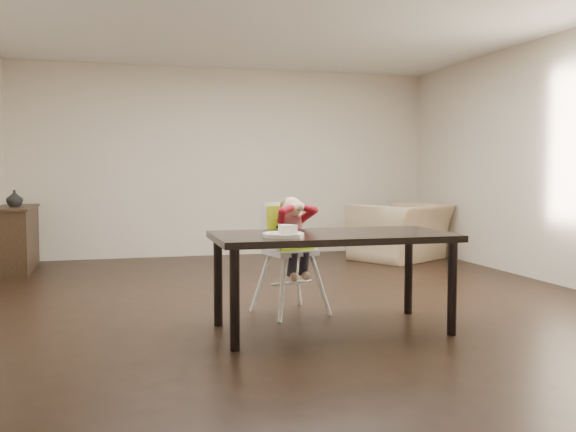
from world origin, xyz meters
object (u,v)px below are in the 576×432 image
Objects in this scene: armchair at (401,222)px; sideboard at (16,238)px; high_chair at (289,231)px; dining_table at (332,243)px.

armchair reaches higher than sideboard.
high_chair is 0.80× the size of sideboard.
dining_table is 4.74m from sideboard.
armchair is 0.94× the size of sideboard.
high_chair is at bearing 20.02° from armchair.
armchair reaches higher than dining_table.
dining_table is at bearing -53.83° from sideboard.
armchair reaches higher than high_chair.
dining_table is at bearing 27.72° from armchair.
high_chair is 3.67m from armchair.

